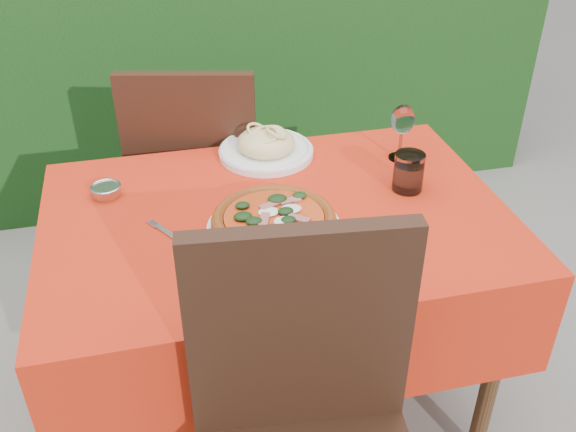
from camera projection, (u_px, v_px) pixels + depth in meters
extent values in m
plane|color=slate|center=(279.00, 399.00, 2.15)|extent=(60.00, 60.00, 0.00)
cube|color=black|center=(204.00, 27.00, 2.97)|extent=(3.20, 0.55, 1.60)
cube|color=#4E2D19|center=(277.00, 222.00, 1.76)|extent=(1.20, 0.80, 0.04)
cylinder|color=#4E2D19|center=(493.00, 372.00, 1.79)|extent=(0.05, 0.05, 0.70)
cylinder|color=#4E2D19|center=(97.00, 280.00, 2.13)|extent=(0.05, 0.05, 0.70)
cylinder|color=#4E2D19|center=(401.00, 236.00, 2.34)|extent=(0.05, 0.05, 0.70)
cube|color=red|center=(277.00, 260.00, 1.83)|extent=(1.26, 0.86, 0.32)
cube|color=black|center=(300.00, 332.00, 1.31)|extent=(0.47, 0.09, 0.51)
cube|color=black|center=(202.00, 182.00, 2.43)|extent=(0.53, 0.53, 0.04)
cube|color=black|center=(189.00, 143.00, 2.12)|extent=(0.44, 0.14, 0.48)
cylinder|color=black|center=(255.00, 209.00, 2.72)|extent=(0.04, 0.04, 0.45)
cylinder|color=black|center=(166.00, 209.00, 2.72)|extent=(0.04, 0.04, 0.45)
cylinder|color=black|center=(251.00, 264.00, 2.41)|extent=(0.04, 0.04, 0.45)
cylinder|color=black|center=(151.00, 264.00, 2.41)|extent=(0.04, 0.04, 0.45)
cylinder|color=white|center=(274.00, 229.00, 1.66)|extent=(0.35, 0.35, 0.02)
cylinder|color=#A54217|center=(274.00, 222.00, 1.65)|extent=(0.32, 0.32, 0.02)
cylinder|color=#9F1C0A|center=(274.00, 217.00, 1.64)|extent=(0.26, 0.26, 0.01)
cylinder|color=white|center=(266.00, 152.00, 2.02)|extent=(0.30, 0.30, 0.02)
ellipsoid|color=beige|center=(266.00, 143.00, 2.00)|extent=(0.23, 0.23, 0.08)
cylinder|color=silver|center=(409.00, 172.00, 1.82)|extent=(0.09, 0.09, 0.11)
cylinder|color=#99BED0|center=(408.00, 177.00, 1.83)|extent=(0.07, 0.07, 0.08)
cylinder|color=silver|center=(399.00, 157.00, 2.00)|extent=(0.06, 0.06, 0.01)
cylinder|color=silver|center=(400.00, 143.00, 1.98)|extent=(0.01, 0.01, 0.09)
ellipsoid|color=silver|center=(403.00, 119.00, 1.93)|extent=(0.07, 0.07, 0.09)
cube|color=#B5B5BC|center=(172.00, 236.00, 1.65)|extent=(0.11, 0.17, 0.00)
cylinder|color=#B8B8BF|center=(106.00, 191.00, 1.81)|extent=(0.08, 0.08, 0.03)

